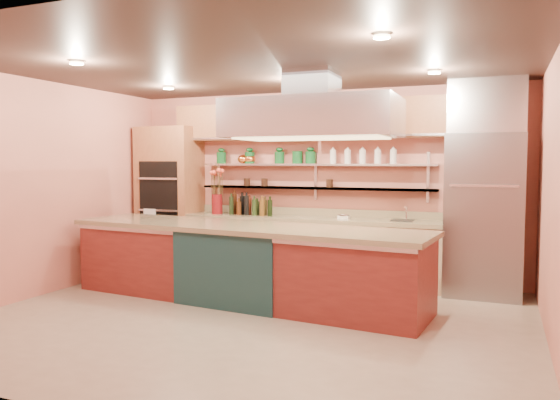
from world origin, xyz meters
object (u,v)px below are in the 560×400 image
at_px(refrigerator, 484,215).
at_px(kitchen_scale, 344,216).
at_px(copper_kettle, 243,159).
at_px(island, 243,263).
at_px(green_canister, 297,157).
at_px(flower_vase, 217,204).

distance_m(refrigerator, kitchen_scale, 1.87).
bearing_deg(kitchen_scale, copper_kettle, 169.48).
bearing_deg(island, kitchen_scale, 63.14).
distance_m(kitchen_scale, green_canister, 1.17).
bearing_deg(kitchen_scale, flower_vase, 176.86).
height_order(kitchen_scale, green_canister, green_canister).
relative_size(island, copper_kettle, 26.72).
height_order(refrigerator, island, refrigerator).
distance_m(copper_kettle, green_canister, 0.91).
relative_size(refrigerator, green_canister, 11.33).
bearing_deg(copper_kettle, green_canister, 0.00).
relative_size(flower_vase, copper_kettle, 1.78).
xyz_separation_m(island, kitchen_scale, (0.90, 1.42, 0.50)).
relative_size(refrigerator, island, 0.46).
distance_m(refrigerator, flower_vase, 3.91).
relative_size(kitchen_scale, green_canister, 0.85).
height_order(refrigerator, copper_kettle, refrigerator).
xyz_separation_m(refrigerator, green_canister, (-2.66, 0.23, 0.76)).
bearing_deg(island, copper_kettle, 121.29).
bearing_deg(copper_kettle, flower_vase, -147.53).
bearing_deg(refrigerator, flower_vase, 179.85).
relative_size(refrigerator, copper_kettle, 12.24).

